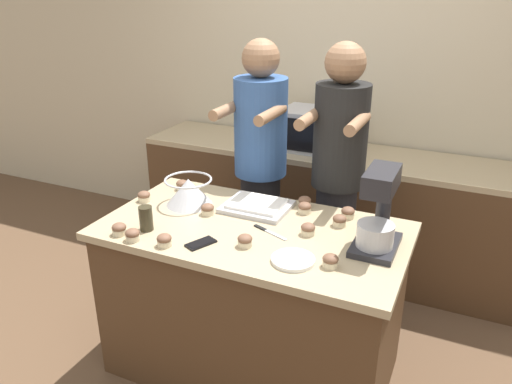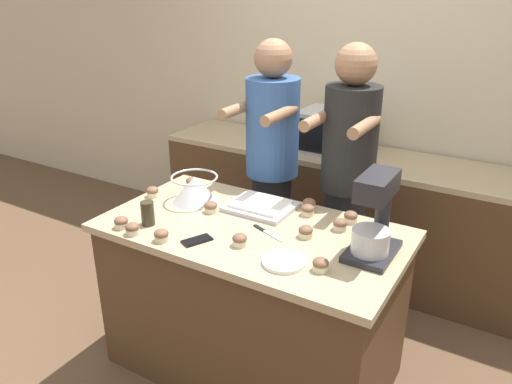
{
  "view_description": "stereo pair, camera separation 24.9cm",
  "coord_description": "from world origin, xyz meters",
  "px_view_note": "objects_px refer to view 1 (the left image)",
  "views": [
    {
      "loc": [
        0.96,
        -2.05,
        2.03
      ],
      "look_at": [
        0.0,
        0.04,
        1.07
      ],
      "focal_mm": 35.0,
      "sensor_mm": 36.0,
      "label": 1
    },
    {
      "loc": [
        1.18,
        -1.93,
        2.03
      ],
      "look_at": [
        0.0,
        0.04,
        1.07
      ],
      "focal_mm": 35.0,
      "sensor_mm": 36.0,
      "label": 2
    }
  ],
  "objects_px": {
    "drinking_glass": "(146,218)",
    "baking_tray": "(257,206)",
    "cell_phone": "(201,243)",
    "cupcake_4": "(340,221)",
    "person_left": "(260,172)",
    "cupcake_11": "(308,229)",
    "cupcake_3": "(305,202)",
    "small_plate": "(293,260)",
    "knife": "(268,231)",
    "cupcake_10": "(208,209)",
    "person_right": "(337,182)",
    "cupcake_0": "(330,261)",
    "cupcake_8": "(144,196)",
    "mixing_bowl": "(189,191)",
    "cupcake_12": "(164,240)",
    "cupcake_1": "(348,213)",
    "cupcake_6": "(305,208)",
    "cupcake_9": "(119,229)",
    "cupcake_5": "(245,241)",
    "microwave_oven": "(314,130)",
    "cupcake_7": "(182,185)",
    "cupcake_2": "(133,235)"
  },
  "relations": [
    {
      "from": "baking_tray",
      "to": "cupcake_12",
      "type": "height_order",
      "value": "cupcake_12"
    },
    {
      "from": "knife",
      "to": "cupcake_2",
      "type": "bearing_deg",
      "value": -147.61
    },
    {
      "from": "person_left",
      "to": "cupcake_1",
      "type": "height_order",
      "value": "person_left"
    },
    {
      "from": "person_left",
      "to": "cupcake_8",
      "type": "relative_size",
      "value": 24.71
    },
    {
      "from": "microwave_oven",
      "to": "cell_phone",
      "type": "relative_size",
      "value": 2.79
    },
    {
      "from": "cupcake_11",
      "to": "drinking_glass",
      "type": "bearing_deg",
      "value": -159.19
    },
    {
      "from": "cupcake_1",
      "to": "cupcake_5",
      "type": "bearing_deg",
      "value": -125.28
    },
    {
      "from": "cupcake_0",
      "to": "cupcake_1",
      "type": "relative_size",
      "value": 1.0
    },
    {
      "from": "knife",
      "to": "cupcake_10",
      "type": "distance_m",
      "value": 0.38
    },
    {
      "from": "mixing_bowl",
      "to": "cupcake_7",
      "type": "height_order",
      "value": "mixing_bowl"
    },
    {
      "from": "drinking_glass",
      "to": "small_plate",
      "type": "bearing_deg",
      "value": 1.03
    },
    {
      "from": "drinking_glass",
      "to": "baking_tray",
      "type": "bearing_deg",
      "value": 49.14
    },
    {
      "from": "cupcake_3",
      "to": "cupcake_5",
      "type": "height_order",
      "value": "same"
    },
    {
      "from": "cell_phone",
      "to": "cupcake_4",
      "type": "height_order",
      "value": "cupcake_4"
    },
    {
      "from": "drinking_glass",
      "to": "cupcake_10",
      "type": "distance_m",
      "value": 0.34
    },
    {
      "from": "baking_tray",
      "to": "cupcake_8",
      "type": "xyz_separation_m",
      "value": [
        -0.62,
        -0.17,
        0.01
      ]
    },
    {
      "from": "person_right",
      "to": "cupcake_0",
      "type": "relative_size",
      "value": 24.79
    },
    {
      "from": "mixing_bowl",
      "to": "cupcake_6",
      "type": "height_order",
      "value": "mixing_bowl"
    },
    {
      "from": "person_left",
      "to": "cupcake_11",
      "type": "xyz_separation_m",
      "value": [
        0.54,
        -0.62,
        -0.01
      ]
    },
    {
      "from": "small_plate",
      "to": "cupcake_4",
      "type": "height_order",
      "value": "cupcake_4"
    },
    {
      "from": "mixing_bowl",
      "to": "drinking_glass",
      "type": "xyz_separation_m",
      "value": [
        -0.03,
        -0.36,
        -0.02
      ]
    },
    {
      "from": "drinking_glass",
      "to": "mixing_bowl",
      "type": "bearing_deg",
      "value": 85.7
    },
    {
      "from": "person_left",
      "to": "cupcake_4",
      "type": "height_order",
      "value": "person_left"
    },
    {
      "from": "drinking_glass",
      "to": "cupcake_0",
      "type": "relative_size",
      "value": 1.79
    },
    {
      "from": "drinking_glass",
      "to": "cupcake_11",
      "type": "xyz_separation_m",
      "value": [
        0.75,
        0.29,
        -0.03
      ]
    },
    {
      "from": "knife",
      "to": "cupcake_11",
      "type": "height_order",
      "value": "cupcake_11"
    },
    {
      "from": "cupcake_10",
      "to": "small_plate",
      "type": "bearing_deg",
      "value": -24.63
    },
    {
      "from": "knife",
      "to": "cupcake_5",
      "type": "relative_size",
      "value": 2.98
    },
    {
      "from": "cell_phone",
      "to": "cupcake_4",
      "type": "xyz_separation_m",
      "value": [
        0.54,
        0.46,
        0.03
      ]
    },
    {
      "from": "cupcake_8",
      "to": "cupcake_2",
      "type": "bearing_deg",
      "value": -60.19
    },
    {
      "from": "person_right",
      "to": "cupcake_10",
      "type": "height_order",
      "value": "person_right"
    },
    {
      "from": "cupcake_10",
      "to": "cupcake_12",
      "type": "distance_m",
      "value": 0.39
    },
    {
      "from": "cupcake_9",
      "to": "cupcake_11",
      "type": "bearing_deg",
      "value": 24.56
    },
    {
      "from": "cupcake_0",
      "to": "cupcake_5",
      "type": "height_order",
      "value": "same"
    },
    {
      "from": "person_left",
      "to": "cupcake_0",
      "type": "distance_m",
      "value": 1.13
    },
    {
      "from": "person_right",
      "to": "cupcake_0",
      "type": "height_order",
      "value": "person_right"
    },
    {
      "from": "cupcake_12",
      "to": "mixing_bowl",
      "type": "bearing_deg",
      "value": 107.93
    },
    {
      "from": "cupcake_9",
      "to": "cupcake_1",
      "type": "bearing_deg",
      "value": 34.0
    },
    {
      "from": "cupcake_3",
      "to": "cupcake_6",
      "type": "xyz_separation_m",
      "value": [
        0.03,
        -0.08,
        0.0
      ]
    },
    {
      "from": "cupcake_2",
      "to": "knife",
      "type": "bearing_deg",
      "value": 32.39
    },
    {
      "from": "baking_tray",
      "to": "cell_phone",
      "type": "distance_m",
      "value": 0.48
    },
    {
      "from": "small_plate",
      "to": "cupcake_11",
      "type": "relative_size",
      "value": 2.77
    },
    {
      "from": "cell_phone",
      "to": "cupcake_3",
      "type": "height_order",
      "value": "cupcake_3"
    },
    {
      "from": "cupcake_8",
      "to": "cupcake_7",
      "type": "bearing_deg",
      "value": 66.65
    },
    {
      "from": "microwave_oven",
      "to": "cupcake_7",
      "type": "height_order",
      "value": "microwave_oven"
    },
    {
      "from": "mixing_bowl",
      "to": "knife",
      "type": "bearing_deg",
      "value": -13.53
    },
    {
      "from": "cupcake_6",
      "to": "cell_phone",
      "type": "bearing_deg",
      "value": -121.54
    },
    {
      "from": "cupcake_4",
      "to": "cupcake_9",
      "type": "height_order",
      "value": "same"
    },
    {
      "from": "cupcake_1",
      "to": "cupcake_12",
      "type": "distance_m",
      "value": 0.97
    },
    {
      "from": "cell_phone",
      "to": "cupcake_10",
      "type": "bearing_deg",
      "value": 114.16
    }
  ]
}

